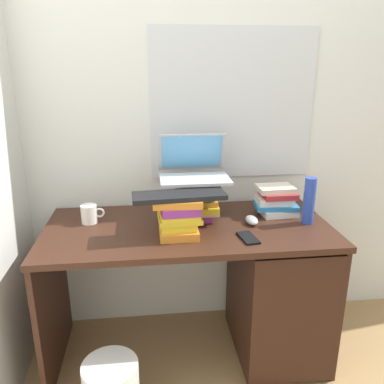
{
  "coord_description": "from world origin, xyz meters",
  "views": [
    {
      "loc": [
        -0.19,
        -1.75,
        1.5
      ],
      "look_at": [
        0.02,
        -0.02,
        0.93
      ],
      "focal_mm": 36.21,
      "sensor_mm": 36.0,
      "label": 1
    }
  ],
  "objects_px": {
    "keyboard": "(179,196)",
    "desk": "(256,284)",
    "mug": "(90,214)",
    "book_stack_tall": "(195,201)",
    "cell_phone": "(248,238)",
    "computer_mouse": "(252,220)",
    "book_stack_keyboard_riser": "(179,217)",
    "water_bottle": "(309,201)",
    "laptop": "(193,168)",
    "book_stack_side": "(276,200)"
  },
  "relations": [
    {
      "from": "book_stack_side",
      "to": "cell_phone",
      "type": "relative_size",
      "value": 1.7
    },
    {
      "from": "book_stack_tall",
      "to": "water_bottle",
      "type": "height_order",
      "value": "water_bottle"
    },
    {
      "from": "keyboard",
      "to": "book_stack_keyboard_riser",
      "type": "bearing_deg",
      "value": -149.19
    },
    {
      "from": "computer_mouse",
      "to": "desk",
      "type": "bearing_deg",
      "value": -20.89
    },
    {
      "from": "desk",
      "to": "laptop",
      "type": "height_order",
      "value": "laptop"
    },
    {
      "from": "desk",
      "to": "laptop",
      "type": "xyz_separation_m",
      "value": [
        -0.32,
        0.15,
        0.6
      ]
    },
    {
      "from": "book_stack_tall",
      "to": "book_stack_side",
      "type": "xyz_separation_m",
      "value": [
        0.44,
        0.04,
        -0.03
      ]
    },
    {
      "from": "book_stack_keyboard_riser",
      "to": "keyboard",
      "type": "xyz_separation_m",
      "value": [
        0.0,
        0.0,
        0.1
      ]
    },
    {
      "from": "book_stack_keyboard_riser",
      "to": "mug",
      "type": "distance_m",
      "value": 0.48
    },
    {
      "from": "desk",
      "to": "water_bottle",
      "type": "bearing_deg",
      "value": -2.47
    },
    {
      "from": "book_stack_tall",
      "to": "laptop",
      "type": "xyz_separation_m",
      "value": [
        -0.0,
        0.06,
        0.16
      ]
    },
    {
      "from": "desk",
      "to": "water_bottle",
      "type": "relative_size",
      "value": 5.95
    },
    {
      "from": "book_stack_tall",
      "to": "cell_phone",
      "type": "height_order",
      "value": "book_stack_tall"
    },
    {
      "from": "keyboard",
      "to": "water_bottle",
      "type": "height_order",
      "value": "water_bottle"
    },
    {
      "from": "mug",
      "to": "water_bottle",
      "type": "xyz_separation_m",
      "value": [
        1.08,
        -0.13,
        0.07
      ]
    },
    {
      "from": "keyboard",
      "to": "cell_phone",
      "type": "xyz_separation_m",
      "value": [
        0.31,
        -0.08,
        -0.19
      ]
    },
    {
      "from": "book_stack_side",
      "to": "laptop",
      "type": "bearing_deg",
      "value": 177.86
    },
    {
      "from": "book_stack_side",
      "to": "mug",
      "type": "xyz_separation_m",
      "value": [
        -0.97,
        -0.01,
        -0.03
      ]
    },
    {
      "from": "water_bottle",
      "to": "book_stack_side",
      "type": "bearing_deg",
      "value": 128.49
    },
    {
      "from": "keyboard",
      "to": "desk",
      "type": "bearing_deg",
      "value": 7.39
    },
    {
      "from": "desk",
      "to": "laptop",
      "type": "distance_m",
      "value": 0.7
    },
    {
      "from": "computer_mouse",
      "to": "mug",
      "type": "height_order",
      "value": "mug"
    },
    {
      "from": "water_bottle",
      "to": "computer_mouse",
      "type": "bearing_deg",
      "value": 174.8
    },
    {
      "from": "cell_phone",
      "to": "laptop",
      "type": "bearing_deg",
      "value": 116.31
    },
    {
      "from": "laptop",
      "to": "desk",
      "type": "bearing_deg",
      "value": -25.64
    },
    {
      "from": "keyboard",
      "to": "mug",
      "type": "relative_size",
      "value": 3.59
    },
    {
      "from": "cell_phone",
      "to": "mug",
      "type": "bearing_deg",
      "value": 150.99
    },
    {
      "from": "book_stack_tall",
      "to": "laptop",
      "type": "distance_m",
      "value": 0.17
    },
    {
      "from": "book_stack_tall",
      "to": "book_stack_side",
      "type": "relative_size",
      "value": 1.01
    },
    {
      "from": "keyboard",
      "to": "mug",
      "type": "height_order",
      "value": "keyboard"
    },
    {
      "from": "keyboard",
      "to": "cell_phone",
      "type": "distance_m",
      "value": 0.37
    },
    {
      "from": "book_stack_side",
      "to": "cell_phone",
      "type": "height_order",
      "value": "book_stack_side"
    },
    {
      "from": "book_stack_side",
      "to": "cell_phone",
      "type": "distance_m",
      "value": 0.38
    },
    {
      "from": "desk",
      "to": "keyboard",
      "type": "xyz_separation_m",
      "value": [
        -0.41,
        -0.08,
        0.53
      ]
    },
    {
      "from": "computer_mouse",
      "to": "book_stack_tall",
      "type": "bearing_deg",
      "value": 164.43
    },
    {
      "from": "book_stack_keyboard_riser",
      "to": "book_stack_side",
      "type": "height_order",
      "value": "book_stack_keyboard_riser"
    },
    {
      "from": "book_stack_keyboard_riser",
      "to": "keyboard",
      "type": "distance_m",
      "value": 0.1
    },
    {
      "from": "computer_mouse",
      "to": "mug",
      "type": "xyz_separation_m",
      "value": [
        -0.8,
        0.11,
        0.03
      ]
    },
    {
      "from": "book_stack_side",
      "to": "laptop",
      "type": "distance_m",
      "value": 0.48
    },
    {
      "from": "mug",
      "to": "cell_phone",
      "type": "xyz_separation_m",
      "value": [
        0.74,
        -0.28,
        -0.04
      ]
    },
    {
      "from": "computer_mouse",
      "to": "cell_phone",
      "type": "height_order",
      "value": "computer_mouse"
    },
    {
      "from": "laptop",
      "to": "keyboard",
      "type": "distance_m",
      "value": 0.26
    },
    {
      "from": "desk",
      "to": "computer_mouse",
      "type": "distance_m",
      "value": 0.36
    },
    {
      "from": "laptop",
      "to": "keyboard",
      "type": "relative_size",
      "value": 0.82
    },
    {
      "from": "book_stack_tall",
      "to": "desk",
      "type": "bearing_deg",
      "value": -16.25
    },
    {
      "from": "desk",
      "to": "book_stack_tall",
      "type": "xyz_separation_m",
      "value": [
        -0.32,
        0.09,
        0.44
      ]
    },
    {
      "from": "book_stack_keyboard_riser",
      "to": "water_bottle",
      "type": "distance_m",
      "value": 0.66
    },
    {
      "from": "book_stack_side",
      "to": "keyboard",
      "type": "xyz_separation_m",
      "value": [
        -0.53,
        -0.22,
        0.12
      ]
    },
    {
      "from": "keyboard",
      "to": "computer_mouse",
      "type": "height_order",
      "value": "keyboard"
    },
    {
      "from": "book_stack_tall",
      "to": "keyboard",
      "type": "distance_m",
      "value": 0.22
    }
  ]
}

